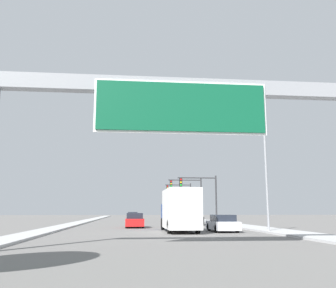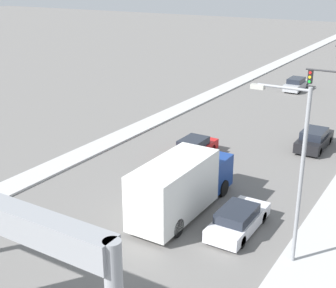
{
  "view_description": "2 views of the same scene",
  "coord_description": "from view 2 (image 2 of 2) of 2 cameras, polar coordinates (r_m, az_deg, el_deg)",
  "views": [
    {
      "loc": [
        -2.25,
        1.58,
        1.69
      ],
      "look_at": [
        0.0,
        23.86,
        5.68
      ],
      "focal_mm": 40.0,
      "sensor_mm": 36.0,
      "label": 1
    },
    {
      "loc": [
        13.4,
        11.7,
        12.7
      ],
      "look_at": [
        -1.21,
        35.45,
        2.51
      ],
      "focal_mm": 50.0,
      "sensor_mm": 36.0,
      "label": 2
    }
  ],
  "objects": [
    {
      "name": "truck_box_primary",
      "position": [
        25.89,
        1.64,
        -5.07
      ],
      "size": [
        2.41,
        8.3,
        3.35
      ],
      "color": "navy",
      "rests_on": "ground"
    },
    {
      "name": "car_mid_left",
      "position": [
        37.57,
        17.38,
        0.54
      ],
      "size": [
        1.83,
        4.68,
        1.55
      ],
      "color": "black",
      "rests_on": "ground"
    },
    {
      "name": "car_far_center",
      "position": [
        56.28,
        15.36,
        7.04
      ],
      "size": [
        1.72,
        4.63,
        1.45
      ],
      "color": "#A5A8AD",
      "rests_on": "ground"
    },
    {
      "name": "car_far_right",
      "position": [
        24.9,
        8.54,
        -9.12
      ],
      "size": [
        1.83,
        4.61,
        1.35
      ],
      "color": "silver",
      "rests_on": "ground"
    },
    {
      "name": "median_strip_left",
      "position": [
        54.72,
        6.59,
        6.61
      ],
      "size": [
        2.0,
        120.0,
        0.15
      ],
      "color": "#B3B3B3",
      "rests_on": "ground"
    },
    {
      "name": "street_lamp_right",
      "position": [
        21.02,
        15.21,
        -2.26
      ],
      "size": [
        2.65,
        0.28,
        8.36
      ],
      "color": "gray",
      "rests_on": "ground"
    },
    {
      "name": "car_near_right",
      "position": [
        34.27,
        3.22,
        -0.48
      ],
      "size": [
        1.8,
        4.35,
        1.44
      ],
      "color": "red",
      "rests_on": "ground"
    }
  ]
}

